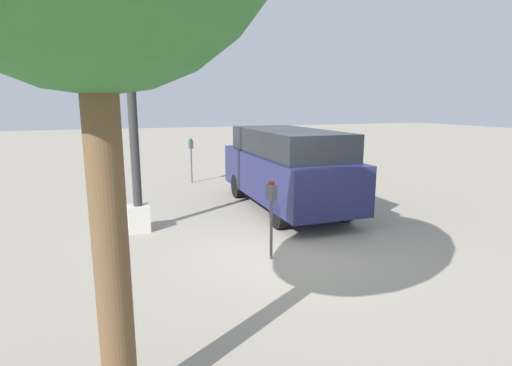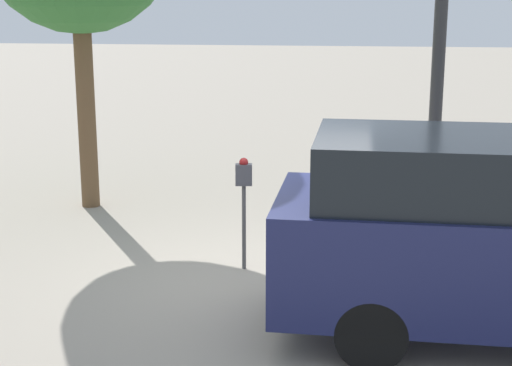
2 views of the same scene
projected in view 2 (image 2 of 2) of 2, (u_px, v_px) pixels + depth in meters
The scene contains 3 objects.
ground_plane at pixel (260, 284), 9.20m from camera, with size 80.00×80.00×0.00m, color gray.
parking_meter_near at pixel (244, 188), 9.46m from camera, with size 0.21×0.13×1.40m.
lamp_post at pixel (439, 56), 10.76m from camera, with size 0.44×0.44×6.71m.
Camera 2 is at (0.98, -8.59, 3.36)m, focal length 55.00 mm.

